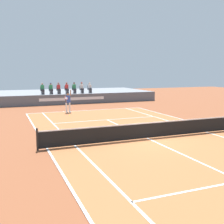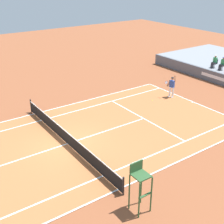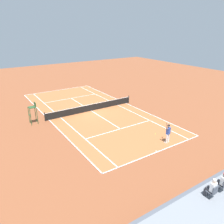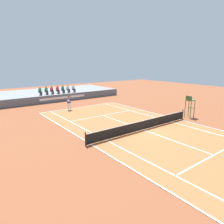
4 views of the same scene
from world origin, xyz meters
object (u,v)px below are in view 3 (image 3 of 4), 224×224
at_px(umpire_chair, 33,110).
at_px(spectator_seated_5, 222,182).
at_px(spectator_seated_6, 211,188).
at_px(tennis_ball, 155,134).
at_px(tennis_player, 168,133).

bearing_deg(umpire_chair, spectator_seated_5, 107.42).
height_order(spectator_seated_5, spectator_seated_6, same).
height_order(tennis_ball, umpire_chair, umpire_chair).
xyz_separation_m(tennis_ball, umpire_chair, (9.36, -9.29, 1.52)).
relative_size(spectator_seated_5, tennis_player, 0.61).
height_order(tennis_player, tennis_ball, tennis_player).
height_order(spectator_seated_5, tennis_player, spectator_seated_5).
distance_m(spectator_seated_6, tennis_player, 8.37).
bearing_deg(spectator_seated_6, spectator_seated_5, 180.00).
relative_size(spectator_seated_6, tennis_ball, 18.60).
bearing_deg(tennis_ball, spectator_seated_6, 63.07).
height_order(spectator_seated_6, tennis_player, spectator_seated_6).
xyz_separation_m(spectator_seated_5, tennis_player, (-3.30, -7.16, -0.76)).
height_order(spectator_seated_5, tennis_ball, spectator_seated_5).
bearing_deg(tennis_ball, tennis_player, 80.67).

